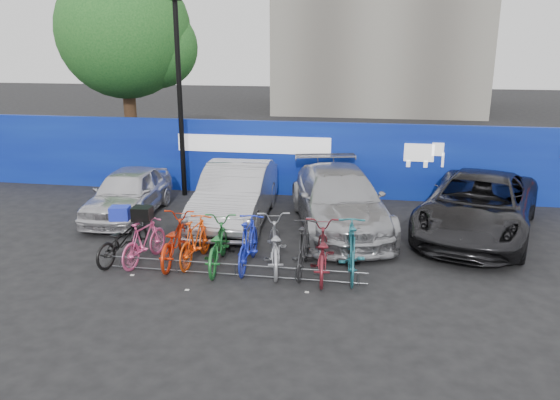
% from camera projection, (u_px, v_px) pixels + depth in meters
% --- Properties ---
extents(ground, '(100.00, 100.00, 0.00)m').
position_uv_depth(ground, '(242.00, 266.00, 12.20)').
color(ground, black).
rests_on(ground, ground).
extents(hoarding, '(22.00, 0.18, 2.40)m').
position_uv_depth(hoarding, '(284.00, 158.00, 17.54)').
color(hoarding, navy).
rests_on(hoarding, ground).
extents(tree, '(5.40, 5.20, 7.80)m').
position_uv_depth(tree, '(130.00, 35.00, 21.38)').
color(tree, '#382314').
rests_on(tree, ground).
extents(lamppost, '(0.25, 0.50, 6.11)m').
position_uv_depth(lamppost, '(180.00, 93.00, 16.91)').
color(lamppost, black).
rests_on(lamppost, ground).
extents(bike_rack, '(5.60, 0.03, 0.30)m').
position_uv_depth(bike_rack, '(235.00, 270.00, 11.59)').
color(bike_rack, '#595B60').
rests_on(bike_rack, ground).
extents(car_0, '(1.88, 4.13, 1.38)m').
position_uv_depth(car_0, '(128.00, 193.00, 15.50)').
color(car_0, silver).
rests_on(car_0, ground).
extents(car_1, '(1.91, 4.94, 1.60)m').
position_uv_depth(car_1, '(236.00, 194.00, 14.95)').
color(car_1, '#ABAAAF').
rests_on(car_1, ground).
extents(car_2, '(3.40, 5.76, 1.56)m').
position_uv_depth(car_2, '(339.00, 200.00, 14.47)').
color(car_2, '#A8A9AE').
rests_on(car_2, ground).
extents(car_3, '(4.14, 6.12, 1.56)m').
position_uv_depth(car_3, '(478.00, 206.00, 13.97)').
color(car_3, black).
rests_on(car_3, ground).
extents(bike_0, '(1.01, 1.93, 0.97)m').
position_uv_depth(bike_0, '(122.00, 240.00, 12.41)').
color(bike_0, black).
rests_on(bike_0, ground).
extents(bike_1, '(0.80, 1.75, 1.01)m').
position_uv_depth(bike_1, '(144.00, 241.00, 12.25)').
color(bike_1, '#EA5392').
rests_on(bike_1, ground).
extents(bike_2, '(0.86, 2.07, 1.06)m').
position_uv_depth(bike_2, '(174.00, 240.00, 12.28)').
color(bike_2, red).
rests_on(bike_2, ground).
extents(bike_3, '(0.65, 1.80, 1.06)m').
position_uv_depth(bike_3, '(196.00, 240.00, 12.23)').
color(bike_3, '#FF4B0E').
rests_on(bike_3, ground).
extents(bike_4, '(0.92, 2.09, 1.06)m').
position_uv_depth(bike_4, '(217.00, 244.00, 12.01)').
color(bike_4, '#1E712D').
rests_on(bike_4, ground).
extents(bike_5, '(0.55, 1.90, 1.14)m').
position_uv_depth(bike_5, '(248.00, 243.00, 11.98)').
color(bike_5, '#1C2DC3').
rests_on(bike_5, ground).
extents(bike_6, '(1.14, 2.21, 1.11)m').
position_uv_depth(bike_6, '(274.00, 244.00, 11.94)').
color(bike_6, '#9A9BA2').
rests_on(bike_6, ground).
extents(bike_7, '(0.53, 1.85, 1.11)m').
position_uv_depth(bike_7, '(303.00, 248.00, 11.75)').
color(bike_7, '#242426').
rests_on(bike_7, ground).
extents(bike_8, '(0.89, 2.13, 1.09)m').
position_uv_depth(bike_8, '(322.00, 251.00, 11.60)').
color(bike_8, maroon).
rests_on(bike_8, ground).
extents(bike_9, '(0.70, 2.04, 1.21)m').
position_uv_depth(bike_9, '(352.00, 249.00, 11.53)').
color(bike_9, '#206470').
rests_on(bike_9, ground).
extents(cargo_crate, '(0.48, 0.39, 0.31)m').
position_uv_depth(cargo_crate, '(120.00, 213.00, 12.24)').
color(cargo_crate, '#1B2BBF').
rests_on(cargo_crate, bike_0).
extents(cargo_topcase, '(0.43, 0.39, 0.30)m').
position_uv_depth(cargo_topcase, '(142.00, 213.00, 12.07)').
color(cargo_topcase, black).
rests_on(cargo_topcase, bike_1).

